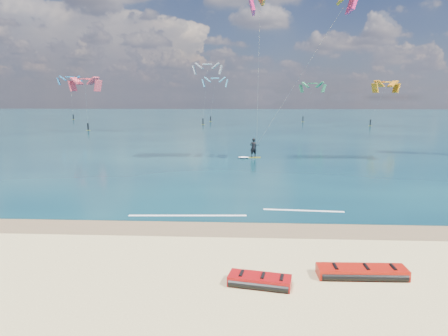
{
  "coord_description": "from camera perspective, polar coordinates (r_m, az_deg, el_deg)",
  "views": [
    {
      "loc": [
        2.21,
        -15.63,
        6.33
      ],
      "look_at": [
        0.98,
        8.0,
        2.14
      ],
      "focal_mm": 32.0,
      "sensor_mm": 36.0,
      "label": 1
    }
  ],
  "objects": [
    {
      "name": "packed_kite_left",
      "position": [
        15.6,
        19.04,
        -14.48
      ],
      "size": [
        3.38,
        1.26,
        0.43
      ],
      "primitive_type": null,
      "rotation": [
        0.0,
        0.0,
        0.02
      ],
      "color": "#B91509",
      "rests_on": "ground"
    },
    {
      "name": "packed_kite_mid",
      "position": [
        14.26,
        5.1,
        -16.35
      ],
      "size": [
        2.5,
        1.55,
        0.41
      ],
      "primitive_type": null,
      "rotation": [
        0.0,
        0.0,
        -0.19
      ],
      "color": "#AE0C0E",
      "rests_on": "ground"
    },
    {
      "name": "ground",
      "position": [
        56.03,
        0.71,
        3.57
      ],
      "size": [
        320.0,
        320.0,
        0.0
      ],
      "primitive_type": "plane",
      "color": "tan",
      "rests_on": "ground"
    },
    {
      "name": "sea",
      "position": [
        119.81,
        1.94,
        7.03
      ],
      "size": [
        320.0,
        200.0,
        0.04
      ],
      "primitive_type": "cube",
      "color": "#092534",
      "rests_on": "ground"
    },
    {
      "name": "distant_kites",
      "position": [
        94.25,
        -2.61,
        9.56
      ],
      "size": [
        83.44,
        40.2,
        13.46
      ],
      "color": "#55AFD6",
      "rests_on": "ground"
    },
    {
      "name": "shoreline_foam",
      "position": [
        22.08,
        1.83,
        -6.49
      ],
      "size": [
        11.83,
        1.87,
        0.01
      ],
      "color": "white",
      "rests_on": "ground"
    },
    {
      "name": "wet_sand_strip",
      "position": [
        19.79,
        -3.61,
        -8.61
      ],
      "size": [
        320.0,
        2.4,
        0.01
      ],
      "primitive_type": "cube",
      "color": "brown",
      "rests_on": "ground"
    },
    {
      "name": "kitesurfer_main",
      "position": [
        39.39,
        7.67,
        14.57
      ],
      "size": [
        12.03,
        6.62,
        18.18
      ],
      "rotation": [
        0.0,
        0.0,
        0.11
      ],
      "color": "gold",
      "rests_on": "sea"
    }
  ]
}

